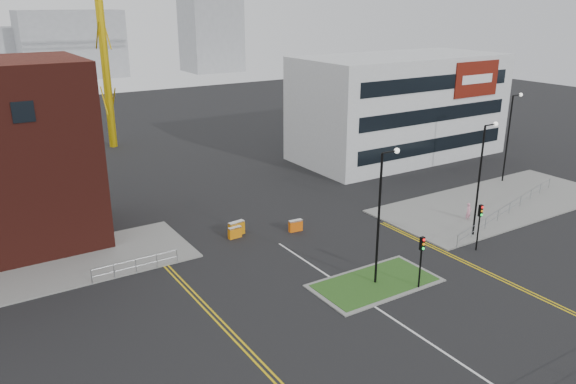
{
  "coord_description": "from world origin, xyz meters",
  "views": [
    {
      "loc": [
        -20.87,
        -17.18,
        17.86
      ],
      "look_at": [
        -0.6,
        14.78,
        5.0
      ],
      "focal_mm": 35.0,
      "sensor_mm": 36.0,
      "label": 1
    }
  ],
  "objects": [
    {
      "name": "railing_left",
      "position": [
        -11.0,
        18.0,
        0.74
      ],
      "size": [
        6.05,
        0.05,
        1.1
      ],
      "color": "gray",
      "rests_on": "ground"
    },
    {
      "name": "yellow_right_a",
      "position": [
        9.5,
        6.0,
        0.01
      ],
      "size": [
        0.12,
        20.0,
        0.01
      ],
      "primitive_type": "cube",
      "color": "gold",
      "rests_on": "ground"
    },
    {
      "name": "skyline_c",
      "position": [
        45.0,
        125.0,
        14.0
      ],
      "size": [
        14.0,
        12.0,
        28.0
      ],
      "primitive_type": "cube",
      "color": "gray",
      "rests_on": "ground"
    },
    {
      "name": "railing_right",
      "position": [
        20.5,
        11.5,
        0.78
      ],
      "size": [
        19.05,
        5.05,
        1.1
      ],
      "color": "gray",
      "rests_on": "ground"
    },
    {
      "name": "barrier_mid",
      "position": [
        -2.38,
        19.87,
        0.5
      ],
      "size": [
        1.12,
        0.45,
        0.93
      ],
      "color": "orange",
      "rests_on": "ground"
    },
    {
      "name": "barrier_right",
      "position": [
        2.46,
        18.44,
        0.52
      ],
      "size": [
        1.18,
        0.49,
        0.96
      ],
      "color": "orange",
      "rests_on": "ground"
    },
    {
      "name": "traffic_light_right",
      "position": [
        12.0,
        7.98,
        2.57
      ],
      "size": [
        0.28,
        0.33,
        3.65
      ],
      "color": "black",
      "rests_on": "ground"
    },
    {
      "name": "barrier_left",
      "position": [
        -1.98,
        20.34,
        0.62
      ],
      "size": [
        1.4,
        0.64,
        1.14
      ],
      "color": "orange",
      "rests_on": "ground"
    },
    {
      "name": "streetlamp_right_far",
      "position": [
        28.22,
        18.0,
        5.41
      ],
      "size": [
        1.46,
        0.36,
        9.18
      ],
      "color": "black",
      "rests_on": "ground"
    },
    {
      "name": "pedestrian",
      "position": [
        16.25,
        12.45,
        0.8
      ],
      "size": [
        0.6,
        0.42,
        1.59
      ],
      "primitive_type": "imported",
      "rotation": [
        0.0,
        0.0,
        0.07
      ],
      "color": "pink",
      "rests_on": "ground"
    },
    {
      "name": "grass_island",
      "position": [
        2.0,
        8.0,
        0.06
      ],
      "size": [
        8.0,
        4.0,
        0.12
      ],
      "primitive_type": "cube",
      "color": "#254B19",
      "rests_on": "ground"
    },
    {
      "name": "yellow_right_b",
      "position": [
        9.8,
        6.0,
        0.01
      ],
      "size": [
        0.12,
        20.0,
        0.01
      ],
      "primitive_type": "cube",
      "color": "gold",
      "rests_on": "ground"
    },
    {
      "name": "island_kerb",
      "position": [
        2.0,
        8.0,
        0.04
      ],
      "size": [
        8.6,
        4.6,
        0.08
      ],
      "primitive_type": "cube",
      "color": "slate",
      "rests_on": "ground"
    },
    {
      "name": "centre_line",
      "position": [
        0.0,
        2.0,
        0.01
      ],
      "size": [
        0.15,
        30.0,
        0.01
      ],
      "primitive_type": "cube",
      "color": "silver",
      "rests_on": "ground"
    },
    {
      "name": "yellow_left_b",
      "position": [
        -8.7,
        10.0,
        0.01
      ],
      "size": [
        0.12,
        24.0,
        0.01
      ],
      "primitive_type": "cube",
      "color": "gold",
      "rests_on": "ground"
    },
    {
      "name": "ground",
      "position": [
        0.0,
        0.0,
        0.0
      ],
      "size": [
        200.0,
        200.0,
        0.0
      ],
      "primitive_type": "plane",
      "color": "black",
      "rests_on": "ground"
    },
    {
      "name": "streetlamp_island",
      "position": [
        2.22,
        8.0,
        5.41
      ],
      "size": [
        1.46,
        0.36,
        9.18
      ],
      "color": "black",
      "rests_on": "ground"
    },
    {
      "name": "streetlamp_right_near",
      "position": [
        14.22,
        10.0,
        5.41
      ],
      "size": [
        1.46,
        0.36,
        9.18
      ],
      "color": "black",
      "rests_on": "ground"
    },
    {
      "name": "pavement_right",
      "position": [
        22.0,
        14.0,
        0.06
      ],
      "size": [
        24.0,
        10.0,
        0.12
      ],
      "primitive_type": "cube",
      "color": "slate",
      "rests_on": "ground"
    },
    {
      "name": "traffic_light_island",
      "position": [
        4.0,
        5.98,
        2.57
      ],
      "size": [
        0.28,
        0.33,
        3.65
      ],
      "color": "black",
      "rests_on": "ground"
    },
    {
      "name": "office_block",
      "position": [
        26.01,
        31.97,
        6.0
      ],
      "size": [
        25.0,
        12.2,
        12.0
      ],
      "color": "silver",
      "rests_on": "ground"
    },
    {
      "name": "yellow_left_a",
      "position": [
        -9.0,
        10.0,
        0.01
      ],
      "size": [
        0.12,
        24.0,
        0.01
      ],
      "primitive_type": "cube",
      "color": "gold",
      "rests_on": "ground"
    },
    {
      "name": "skyline_b",
      "position": [
        10.0,
        130.0,
        8.0
      ],
      "size": [
        24.0,
        12.0,
        16.0
      ],
      "primitive_type": "cube",
      "color": "gray",
      "rests_on": "ground"
    }
  ]
}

